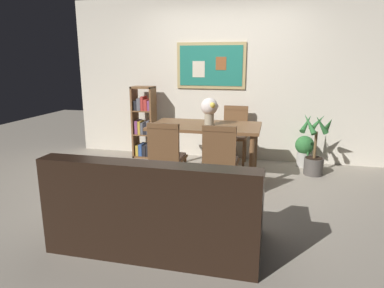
# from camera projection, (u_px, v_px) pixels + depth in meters

# --- Properties ---
(ground_plane) EXTENTS (12.00, 12.00, 0.00)m
(ground_plane) POSITION_uv_depth(u_px,v_px,m) (206.00, 189.00, 4.40)
(ground_plane) COLOR gray
(wall_back_with_painting) EXTENTS (5.20, 0.14, 2.60)m
(wall_back_with_painting) POSITION_uv_depth(u_px,v_px,m) (225.00, 80.00, 5.59)
(wall_back_with_painting) COLOR beige
(wall_back_with_painting) RESTS_ON ground_plane
(dining_table) EXTENTS (1.49, 0.84, 0.75)m
(dining_table) POSITION_uv_depth(u_px,v_px,m) (205.00, 132.00, 4.73)
(dining_table) COLOR brown
(dining_table) RESTS_ON ground_plane
(dining_chair_near_left) EXTENTS (0.40, 0.41, 0.91)m
(dining_chair_near_left) POSITION_uv_depth(u_px,v_px,m) (166.00, 152.00, 4.11)
(dining_chair_near_left) COLOR brown
(dining_chair_near_left) RESTS_ON ground_plane
(dining_chair_far_right) EXTENTS (0.40, 0.41, 0.91)m
(dining_chair_far_right) POSITION_uv_depth(u_px,v_px,m) (235.00, 130.00, 5.41)
(dining_chair_far_right) COLOR brown
(dining_chair_far_right) RESTS_ON ground_plane
(dining_chair_near_right) EXTENTS (0.40, 0.41, 0.91)m
(dining_chair_near_right) POSITION_uv_depth(u_px,v_px,m) (220.00, 156.00, 3.95)
(dining_chair_near_right) COLOR brown
(dining_chair_near_right) RESTS_ON ground_plane
(leather_couch) EXTENTS (1.80, 0.84, 0.84)m
(leather_couch) POSITION_uv_depth(u_px,v_px,m) (157.00, 213.00, 3.01)
(leather_couch) COLOR black
(leather_couch) RESTS_ON ground_plane
(bookshelf) EXTENTS (0.36, 0.28, 1.20)m
(bookshelf) POSITION_uv_depth(u_px,v_px,m) (144.00, 125.00, 5.76)
(bookshelf) COLOR brown
(bookshelf) RESTS_ON ground_plane
(potted_ivy) EXTENTS (0.28, 0.28, 0.51)m
(potted_ivy) POSITION_uv_depth(u_px,v_px,m) (304.00, 150.00, 5.29)
(potted_ivy) COLOR #B2ADA3
(potted_ivy) RESTS_ON ground_plane
(potted_palm) EXTENTS (0.46, 0.44, 0.90)m
(potted_palm) POSITION_uv_depth(u_px,v_px,m) (315.00, 152.00, 4.89)
(potted_palm) COLOR #4C4742
(potted_palm) RESTS_ON ground_plane
(flower_vase) EXTENTS (0.23, 0.23, 0.37)m
(flower_vase) POSITION_uv_depth(u_px,v_px,m) (210.00, 109.00, 4.62)
(flower_vase) COLOR tan
(flower_vase) RESTS_ON dining_table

